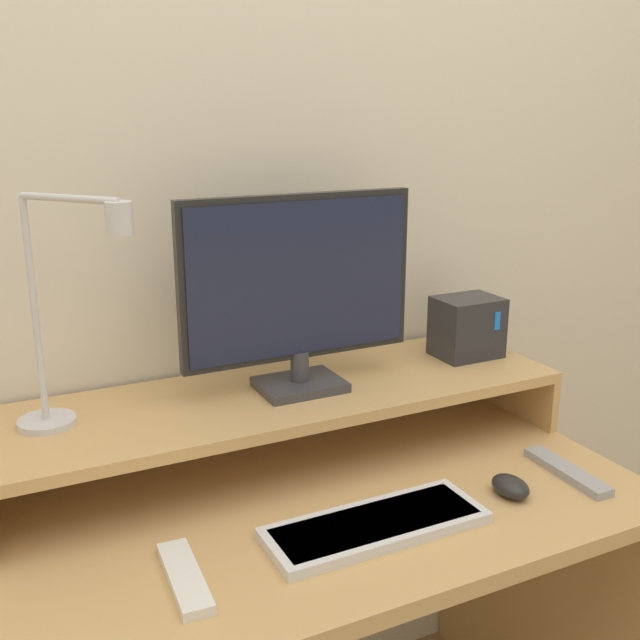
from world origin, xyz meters
TOP-DOWN VIEW (x-y plane):
  - wall_back at (0.00, 0.71)m, footprint 6.00×0.05m
  - desk at (0.00, 0.34)m, footprint 1.12×0.67m
  - monitor_shelf at (0.00, 0.51)m, footprint 1.12×0.33m
  - monitor at (0.03, 0.50)m, footprint 0.46×0.13m
  - desk_lamp at (-0.39, 0.49)m, footprint 0.19×0.21m
  - router_dock at (0.45, 0.52)m, footprint 0.14×0.11m
  - keyboard at (0.02, 0.18)m, footprint 0.37×0.13m
  - mouse at (0.29, 0.18)m, footprint 0.06×0.08m
  - remote_control at (-0.30, 0.19)m, footprint 0.06×0.18m
  - remote_secondary at (0.44, 0.19)m, footprint 0.05×0.20m

SIDE VIEW (x-z plane):
  - desk at x=0.00m, z-range 0.15..0.88m
  - remote_control at x=-0.30m, z-range 0.73..0.75m
  - remote_secondary at x=0.44m, z-range 0.73..0.75m
  - keyboard at x=0.02m, z-range 0.74..0.75m
  - mouse at x=0.29m, z-range 0.73..0.77m
  - monitor_shelf at x=0.00m, z-range 0.78..0.92m
  - router_dock at x=0.45m, z-range 0.87..1.00m
  - desk_lamp at x=-0.39m, z-range 0.86..1.26m
  - monitor at x=0.03m, z-range 0.88..1.26m
  - wall_back at x=0.00m, z-range 0.00..2.50m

